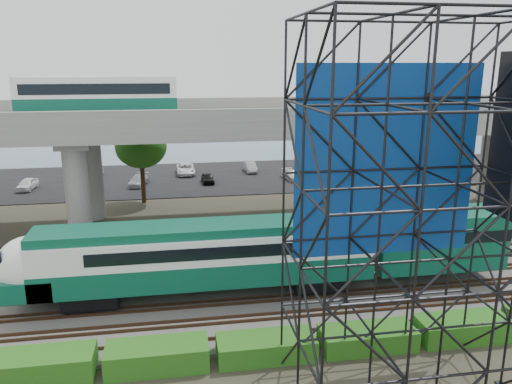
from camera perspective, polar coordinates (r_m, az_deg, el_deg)
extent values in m
plane|color=#474233|center=(28.25, -2.56, -13.82)|extent=(140.00, 140.00, 0.00)
cube|color=slate|center=(29.97, -3.04, -11.85)|extent=(90.00, 12.00, 0.20)
cube|color=black|center=(37.76, -4.51, -6.23)|extent=(90.00, 5.00, 0.08)
cube|color=black|center=(60.26, -6.49, 1.65)|extent=(90.00, 18.00, 0.08)
cube|color=#41566C|center=(81.85, -7.35, 5.03)|extent=(140.00, 40.00, 0.03)
cube|color=#472D1E|center=(25.76, -1.80, -16.12)|extent=(90.00, 0.08, 0.16)
cube|color=#472D1E|center=(27.00, -2.22, -14.57)|extent=(90.00, 0.08, 0.16)
cube|color=#472D1E|center=(27.49, -2.38, -14.01)|extent=(90.00, 0.08, 0.16)
cube|color=#472D1E|center=(28.75, -2.74, -12.65)|extent=(90.00, 0.08, 0.16)
cube|color=#472D1E|center=(29.25, -2.88, -12.15)|extent=(90.00, 0.08, 0.16)
cube|color=#472D1E|center=(30.54, -3.20, -10.95)|extent=(90.00, 0.08, 0.16)
cube|color=#472D1E|center=(31.04, -3.31, -10.51)|extent=(90.00, 0.08, 0.16)
cube|color=#472D1E|center=(32.34, -3.59, -9.44)|extent=(90.00, 0.08, 0.16)
cube|color=#472D1E|center=(32.85, -3.70, -9.05)|extent=(90.00, 0.08, 0.16)
cube|color=#472D1E|center=(34.17, -3.95, -8.09)|extent=(90.00, 0.08, 0.16)
cube|color=black|center=(29.92, -18.24, -11.15)|extent=(3.00, 2.20, 0.90)
cube|color=black|center=(30.62, 6.92, -9.87)|extent=(3.00, 2.20, 0.90)
cube|color=#0B503B|center=(29.09, -5.54, -8.71)|extent=(19.00, 3.00, 1.40)
cube|color=white|center=(28.55, -5.61, -6.04)|extent=(19.00, 3.00, 1.50)
cube|color=#0B503B|center=(28.22, -5.66, -4.13)|extent=(19.00, 2.60, 0.50)
cube|color=black|center=(28.61, -3.61, -5.84)|extent=(15.00, 3.06, 0.70)
ellipsoid|color=white|center=(29.76, -24.32, -7.58)|extent=(3.60, 3.00, 3.20)
cube|color=#0B503B|center=(30.15, -24.11, -9.44)|extent=(2.60, 3.00, 1.10)
cube|color=black|center=(29.90, -26.46, -6.70)|extent=(0.48, 2.00, 1.09)
cube|color=#0B503B|center=(32.65, 19.82, -5.02)|extent=(8.00, 3.00, 3.40)
cube|color=#9E9B93|center=(41.07, -5.43, 7.77)|extent=(80.00, 12.00, 1.20)
cube|color=#9E9B93|center=(35.25, -4.79, 8.54)|extent=(80.00, 0.50, 1.10)
cube|color=#9E9B93|center=(46.67, -5.99, 9.98)|extent=(80.00, 0.50, 1.10)
cylinder|color=#9E9B93|center=(39.02, -19.68, -0.27)|extent=(1.80, 1.80, 8.00)
cylinder|color=#9E9B93|center=(45.74, -18.22, 1.95)|extent=(1.80, 1.80, 8.00)
cube|color=#9E9B93|center=(41.70, -19.31, 5.87)|extent=(2.40, 9.00, 0.60)
cylinder|color=#9E9B93|center=(40.47, 9.37, 0.91)|extent=(1.80, 1.80, 8.00)
cylinder|color=#9E9B93|center=(46.98, 6.65, 2.91)|extent=(1.80, 1.80, 8.00)
cube|color=#9E9B93|center=(43.06, 8.08, 6.79)|extent=(2.40, 9.00, 0.60)
cylinder|color=#9E9B93|center=(54.72, 25.12, 3.28)|extent=(1.80, 1.80, 8.00)
cube|color=black|center=(41.25, -17.42, 8.53)|extent=(12.00, 2.50, 0.70)
cube|color=#0B503B|center=(41.19, -17.51, 9.63)|extent=(12.00, 2.50, 0.90)
cube|color=white|center=(41.12, -17.63, 11.16)|extent=(12.00, 2.50, 1.30)
cube|color=black|center=(41.12, -17.63, 11.23)|extent=(11.00, 2.56, 0.80)
cube|color=white|center=(41.09, -17.71, 12.27)|extent=(12.00, 2.40, 0.30)
cube|color=navy|center=(22.06, 14.70, 3.31)|extent=(8.10, 0.08, 8.25)
cube|color=#1F5914|center=(24.86, -23.39, -17.83)|extent=(4.60, 1.80, 1.20)
cube|color=#1F5914|center=(24.13, -11.21, -17.92)|extent=(4.60, 1.80, 1.15)
cube|color=#1F5914|center=(24.44, 1.15, -17.32)|extent=(4.60, 1.80, 1.03)
cube|color=#1F5914|center=(25.72, 12.62, -15.97)|extent=(4.60, 1.80, 1.01)
cube|color=#1F5914|center=(27.82, 22.53, -14.19)|extent=(4.60, 1.80, 1.12)
cylinder|color=#382314|center=(42.30, 14.42, -1.00)|extent=(0.44, 0.44, 4.80)
ellipsoid|color=#1F5914|center=(41.58, 14.69, 3.25)|extent=(4.94, 4.94, 4.18)
cylinder|color=#382314|center=(50.02, -12.81, 1.48)|extent=(0.44, 0.44, 4.80)
ellipsoid|color=#1F5914|center=(49.41, -13.02, 5.09)|extent=(4.94, 4.94, 4.18)
imported|color=black|center=(37.77, -20.27, -5.82)|extent=(5.82, 3.21, 1.54)
imported|color=white|center=(59.27, -24.67, 0.82)|extent=(1.83, 3.74, 1.23)
imported|color=#9EA0A5|center=(62.75, -18.02, 2.11)|extent=(1.75, 3.60, 1.14)
imported|color=#9FA0A6|center=(57.28, -13.29, 1.31)|extent=(2.35, 4.23, 1.16)
imported|color=white|center=(62.02, -8.04, 2.62)|extent=(2.23, 4.66, 1.28)
imported|color=black|center=(57.26, -5.55, 1.60)|extent=(1.43, 3.28, 1.10)
imported|color=#95989C|center=(62.73, -0.61, 2.85)|extent=(1.29, 3.61, 1.18)
imported|color=silver|center=(58.73, 4.11, 1.95)|extent=(1.99, 3.91, 1.09)
imported|color=#A4A8AB|center=(65.73, 10.13, 3.21)|extent=(2.16, 4.61, 1.27)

